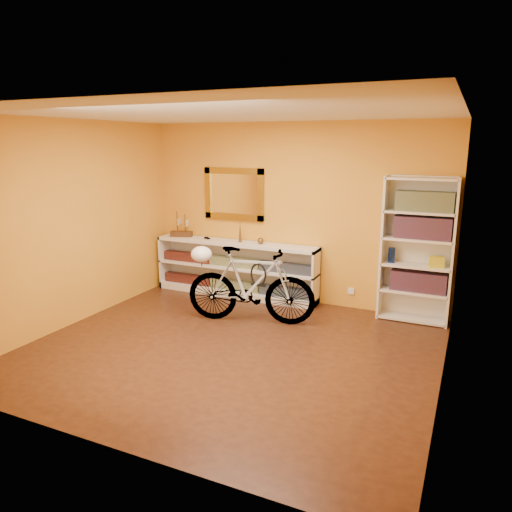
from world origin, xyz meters
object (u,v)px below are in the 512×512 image
at_px(console_unit, 236,269).
at_px(bicycle, 251,285).
at_px(helmet, 201,254).
at_px(bookcase, 417,251).

bearing_deg(console_unit, bicycle, -53.20).
distance_m(console_unit, helmet, 1.18).
height_order(console_unit, bicycle, bicycle).
relative_size(bookcase, bicycle, 1.11).
xyz_separation_m(console_unit, bicycle, (0.70, -0.93, 0.08)).
bearing_deg(bookcase, console_unit, -179.45).
bearing_deg(bookcase, bicycle, -153.54).
bearing_deg(helmet, console_unit, 93.13).
xyz_separation_m(bookcase, helmet, (-2.56, -1.11, -0.06)).
relative_size(console_unit, helmet, 9.26).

